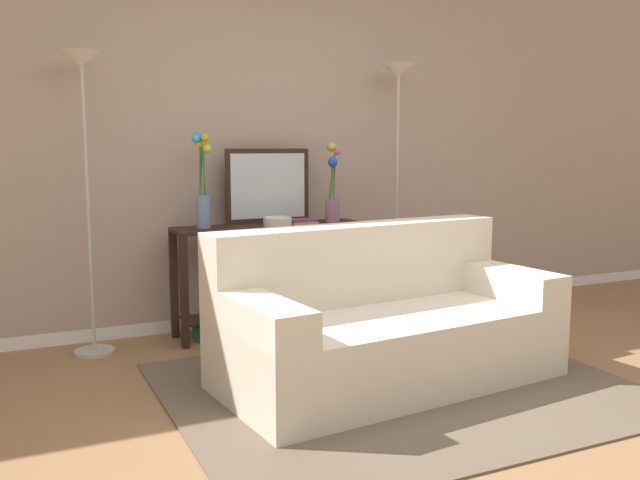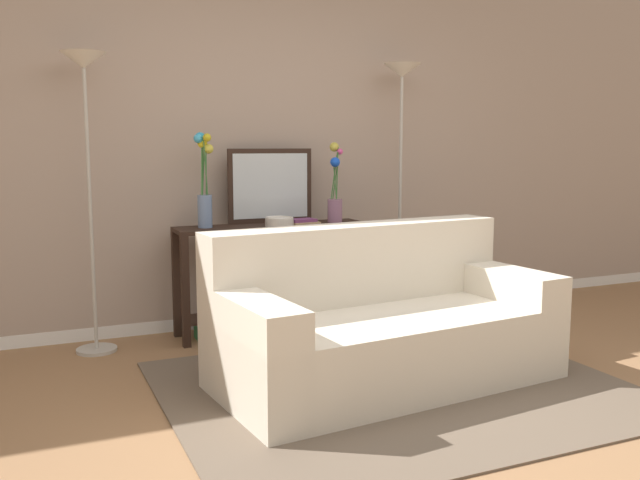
{
  "view_description": "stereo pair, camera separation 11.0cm",
  "coord_description": "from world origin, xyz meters",
  "px_view_note": "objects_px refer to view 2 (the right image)",
  "views": [
    {
      "loc": [
        -1.81,
        -2.55,
        1.35
      ],
      "look_at": [
        0.01,
        1.34,
        0.75
      ],
      "focal_mm": 38.53,
      "sensor_mm": 36.0,
      "label": 1
    },
    {
      "loc": [
        -1.71,
        -2.59,
        1.35
      ],
      "look_at": [
        0.01,
        1.34,
        0.75
      ],
      "focal_mm": 38.53,
      "sensor_mm": 36.0,
      "label": 2
    }
  ],
  "objects_px": {
    "fruit_bowl": "(279,221)",
    "book_row_under_console": "(222,329)",
    "wall_mirror": "(270,186)",
    "vase_tall_flowers": "(204,184)",
    "vase_short_flowers": "(335,193)",
    "console_table": "(272,258)",
    "floor_lamp_right": "(401,120)",
    "couch": "(382,328)",
    "floor_lamp_left": "(86,119)",
    "book_stack": "(304,222)"
  },
  "relations": [
    {
      "from": "fruit_bowl",
      "to": "book_row_under_console",
      "type": "bearing_deg",
      "value": 166.1
    },
    {
      "from": "wall_mirror",
      "to": "book_row_under_console",
      "type": "distance_m",
      "value": 1.09
    },
    {
      "from": "vase_tall_flowers",
      "to": "vase_short_flowers",
      "type": "distance_m",
      "value": 0.97
    },
    {
      "from": "console_table",
      "to": "book_row_under_console",
      "type": "bearing_deg",
      "value": 180.0
    },
    {
      "from": "console_table",
      "to": "floor_lamp_right",
      "type": "height_order",
      "value": "floor_lamp_right"
    },
    {
      "from": "book_row_under_console",
      "to": "vase_short_flowers",
      "type": "bearing_deg",
      "value": -1.84
    },
    {
      "from": "couch",
      "to": "console_table",
      "type": "relative_size",
      "value": 1.45
    },
    {
      "from": "floor_lamp_left",
      "to": "wall_mirror",
      "type": "relative_size",
      "value": 3.0
    },
    {
      "from": "vase_tall_flowers",
      "to": "book_row_under_console",
      "type": "height_order",
      "value": "vase_tall_flowers"
    },
    {
      "from": "couch",
      "to": "console_table",
      "type": "bearing_deg",
      "value": 99.75
    },
    {
      "from": "vase_tall_flowers",
      "to": "book_stack",
      "type": "relative_size",
      "value": 3.06
    },
    {
      "from": "vase_tall_flowers",
      "to": "vase_short_flowers",
      "type": "relative_size",
      "value": 1.11
    },
    {
      "from": "vase_tall_flowers",
      "to": "book_row_under_console",
      "type": "relative_size",
      "value": 1.69
    },
    {
      "from": "vase_tall_flowers",
      "to": "floor_lamp_left",
      "type": "bearing_deg",
      "value": -177.97
    },
    {
      "from": "couch",
      "to": "vase_short_flowers",
      "type": "relative_size",
      "value": 3.43
    },
    {
      "from": "console_table",
      "to": "vase_tall_flowers",
      "type": "relative_size",
      "value": 2.13
    },
    {
      "from": "couch",
      "to": "book_row_under_console",
      "type": "distance_m",
      "value": 1.4
    },
    {
      "from": "book_stack",
      "to": "book_row_under_console",
      "type": "bearing_deg",
      "value": 171.83
    },
    {
      "from": "book_stack",
      "to": "couch",
      "type": "bearing_deg",
      "value": -89.7
    },
    {
      "from": "wall_mirror",
      "to": "floor_lamp_right",
      "type": "bearing_deg",
      "value": -7.69
    },
    {
      "from": "vase_short_flowers",
      "to": "book_row_under_console",
      "type": "relative_size",
      "value": 1.52
    },
    {
      "from": "floor_lamp_left",
      "to": "fruit_bowl",
      "type": "distance_m",
      "value": 1.43
    },
    {
      "from": "couch",
      "to": "book_stack",
      "type": "distance_m",
      "value": 1.26
    },
    {
      "from": "vase_short_flowers",
      "to": "wall_mirror",
      "type": "bearing_deg",
      "value": 159.53
    },
    {
      "from": "floor_lamp_right",
      "to": "floor_lamp_left",
      "type": "bearing_deg",
      "value": -180.0
    },
    {
      "from": "couch",
      "to": "book_row_under_console",
      "type": "bearing_deg",
      "value": 115.63
    },
    {
      "from": "floor_lamp_right",
      "to": "console_table",
      "type": "bearing_deg",
      "value": -179.94
    },
    {
      "from": "console_table",
      "to": "floor_lamp_right",
      "type": "bearing_deg",
      "value": 0.06
    },
    {
      "from": "floor_lamp_right",
      "to": "vase_short_flowers",
      "type": "distance_m",
      "value": 0.78
    },
    {
      "from": "wall_mirror",
      "to": "vase_tall_flowers",
      "type": "bearing_deg",
      "value": -168.06
    },
    {
      "from": "book_row_under_console",
      "to": "vase_tall_flowers",
      "type": "bearing_deg",
      "value": 163.99
    },
    {
      "from": "floor_lamp_left",
      "to": "vase_tall_flowers",
      "type": "distance_m",
      "value": 0.86
    },
    {
      "from": "vase_tall_flowers",
      "to": "book_stack",
      "type": "xyz_separation_m",
      "value": [
        0.69,
        -0.11,
        -0.28
      ]
    },
    {
      "from": "vase_tall_flowers",
      "to": "vase_short_flowers",
      "type": "xyz_separation_m",
      "value": [
        0.96,
        -0.06,
        -0.09
      ]
    },
    {
      "from": "couch",
      "to": "console_table",
      "type": "distance_m",
      "value": 1.28
    },
    {
      "from": "book_stack",
      "to": "vase_short_flowers",
      "type": "bearing_deg",
      "value": 11.75
    },
    {
      "from": "fruit_bowl",
      "to": "vase_short_flowers",
      "type": "bearing_deg",
      "value": 8.79
    },
    {
      "from": "couch",
      "to": "floor_lamp_left",
      "type": "bearing_deg",
      "value": 139.24
    },
    {
      "from": "fruit_bowl",
      "to": "book_stack",
      "type": "bearing_deg",
      "value": 4.42
    },
    {
      "from": "couch",
      "to": "vase_short_flowers",
      "type": "xyz_separation_m",
      "value": [
        0.27,
        1.22,
        0.68
      ]
    },
    {
      "from": "couch",
      "to": "floor_lamp_right",
      "type": "relative_size",
      "value": 1.03
    },
    {
      "from": "floor_lamp_left",
      "to": "vase_tall_flowers",
      "type": "height_order",
      "value": "floor_lamp_left"
    },
    {
      "from": "fruit_bowl",
      "to": "vase_tall_flowers",
      "type": "bearing_deg",
      "value": 165.69
    },
    {
      "from": "wall_mirror",
      "to": "vase_short_flowers",
      "type": "relative_size",
      "value": 1.09
    },
    {
      "from": "fruit_bowl",
      "to": "book_row_under_console",
      "type": "xyz_separation_m",
      "value": [
        -0.4,
        0.1,
        -0.76
      ]
    },
    {
      "from": "book_row_under_console",
      "to": "fruit_bowl",
      "type": "bearing_deg",
      "value": -13.9
    },
    {
      "from": "floor_lamp_right",
      "to": "vase_short_flowers",
      "type": "relative_size",
      "value": 3.34
    },
    {
      "from": "couch",
      "to": "book_row_under_console",
      "type": "xyz_separation_m",
      "value": [
        -0.6,
        1.24,
        -0.26
      ]
    },
    {
      "from": "floor_lamp_right",
      "to": "wall_mirror",
      "type": "height_order",
      "value": "floor_lamp_right"
    },
    {
      "from": "floor_lamp_right",
      "to": "fruit_bowl",
      "type": "height_order",
      "value": "floor_lamp_right"
    }
  ]
}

